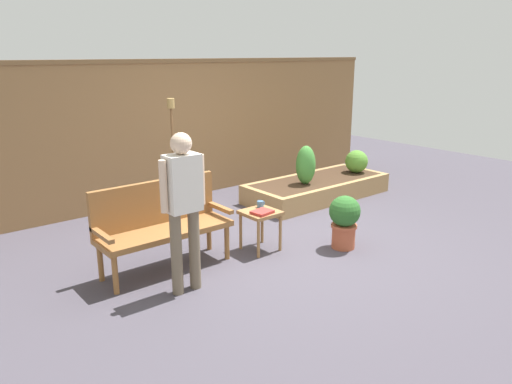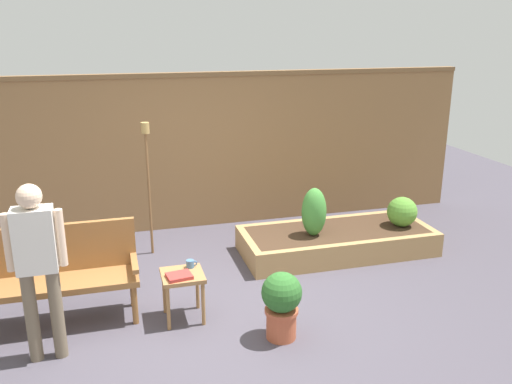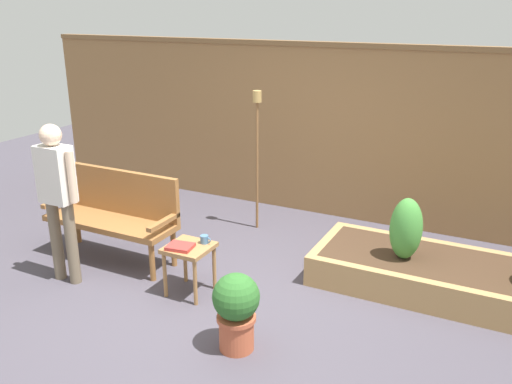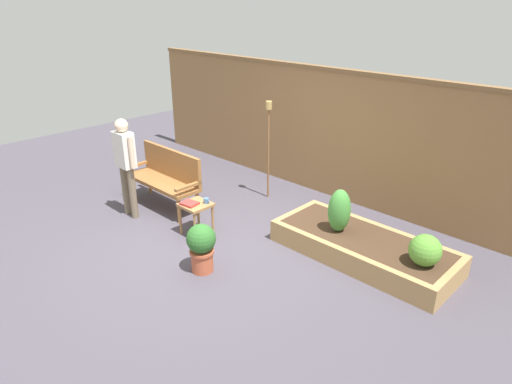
# 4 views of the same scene
# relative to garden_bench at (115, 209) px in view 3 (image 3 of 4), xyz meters

# --- Properties ---
(ground_plane) EXTENTS (14.00, 14.00, 0.00)m
(ground_plane) POSITION_rel_garden_bench_xyz_m (1.45, -0.37, -0.54)
(ground_plane) COLOR #47424C
(fence_back) EXTENTS (8.40, 0.14, 2.16)m
(fence_back) POSITION_rel_garden_bench_xyz_m (1.45, 2.23, 0.55)
(fence_back) COLOR olive
(fence_back) RESTS_ON ground_plane
(garden_bench) EXTENTS (1.44, 0.48, 0.94)m
(garden_bench) POSITION_rel_garden_bench_xyz_m (0.00, 0.00, 0.00)
(garden_bench) COLOR #936033
(garden_bench) RESTS_ON ground_plane
(side_table) EXTENTS (0.40, 0.40, 0.48)m
(side_table) POSITION_rel_garden_bench_xyz_m (1.12, -0.31, -0.15)
(side_table) COLOR #9E7042
(side_table) RESTS_ON ground_plane
(cup_on_table) EXTENTS (0.11, 0.08, 0.08)m
(cup_on_table) POSITION_rel_garden_bench_xyz_m (1.22, -0.19, -0.03)
(cup_on_table) COLOR teal
(cup_on_table) RESTS_ON side_table
(book_on_table) EXTENTS (0.25, 0.22, 0.03)m
(book_on_table) POSITION_rel_garden_bench_xyz_m (1.08, -0.39, -0.05)
(book_on_table) COLOR #B2332D
(book_on_table) RESTS_ON side_table
(potted_boxwood) EXTENTS (0.37, 0.37, 0.64)m
(potted_boxwood) POSITION_rel_garden_bench_xyz_m (1.93, -0.88, -0.18)
(potted_boxwood) COLOR #B75638
(potted_boxwood) RESTS_ON ground_plane
(raised_planter_bed) EXTENTS (2.40, 1.00, 0.30)m
(raised_planter_bed) POSITION_rel_garden_bench_xyz_m (3.22, 0.79, -0.39)
(raised_planter_bed) COLOR #AD8451
(raised_planter_bed) RESTS_ON ground_plane
(shrub_near_bench) EXTENTS (0.30, 0.30, 0.60)m
(shrub_near_bench) POSITION_rel_garden_bench_xyz_m (2.86, 0.71, 0.05)
(shrub_near_bench) COLOR brown
(shrub_near_bench) RESTS_ON raised_planter_bed
(tiki_torch) EXTENTS (0.10, 0.10, 1.66)m
(tiki_torch) POSITION_rel_garden_bench_xyz_m (0.97, 1.39, 0.60)
(tiki_torch) COLOR brown
(tiki_torch) RESTS_ON ground_plane
(person_by_bench) EXTENTS (0.47, 0.20, 1.56)m
(person_by_bench) POSITION_rel_garden_bench_xyz_m (-0.09, -0.65, 0.39)
(person_by_bench) COLOR #70604C
(person_by_bench) RESTS_ON ground_plane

